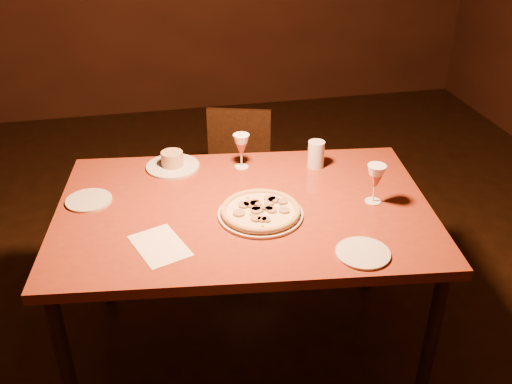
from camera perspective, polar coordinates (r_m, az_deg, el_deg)
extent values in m
cube|color=maroon|center=(2.39, -1.20, -1.90)|extent=(1.66, 1.17, 0.04)
cylinder|color=black|center=(2.39, -18.34, -16.69)|extent=(0.06, 0.06, 0.79)
cylinder|color=black|center=(3.03, -15.23, -4.76)|extent=(0.06, 0.06, 0.79)
cylinder|color=black|center=(2.46, 16.95, -14.71)|extent=(0.06, 0.06, 0.79)
cylinder|color=black|center=(3.09, 11.60, -3.53)|extent=(0.06, 0.06, 0.79)
cube|color=black|center=(3.42, -2.00, 1.14)|extent=(0.48, 0.48, 0.04)
cube|color=black|center=(3.49, -1.70, 5.47)|extent=(0.38, 0.14, 0.37)
cylinder|color=black|center=(3.42, -4.85, -3.17)|extent=(0.03, 0.03, 0.39)
cylinder|color=black|center=(3.68, -4.05, -0.50)|extent=(0.03, 0.03, 0.39)
cylinder|color=black|center=(3.39, 0.37, -3.44)|extent=(0.03, 0.03, 0.39)
cylinder|color=black|center=(3.65, 0.79, -0.73)|extent=(0.03, 0.03, 0.39)
cylinder|color=silver|center=(2.31, 0.45, -2.23)|extent=(0.35, 0.35, 0.01)
cylinder|color=beige|center=(2.30, 0.46, -1.97)|extent=(0.32, 0.32, 0.01)
torus|color=tan|center=(2.30, 0.46, -1.83)|extent=(0.33, 0.33, 0.03)
cylinder|color=silver|center=(2.70, -8.32, 2.56)|extent=(0.25, 0.25, 0.01)
cylinder|color=tan|center=(2.68, -8.38, 3.31)|extent=(0.10, 0.10, 0.07)
cylinder|color=silver|center=(2.67, 6.02, 3.77)|extent=(0.08, 0.08, 0.13)
cylinder|color=silver|center=(2.51, -16.38, -0.80)|extent=(0.19, 0.19, 0.01)
cylinder|color=silver|center=(2.13, 10.64, -6.02)|extent=(0.20, 0.20, 0.01)
cube|color=white|center=(2.17, -9.59, -5.32)|extent=(0.24, 0.29, 0.00)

